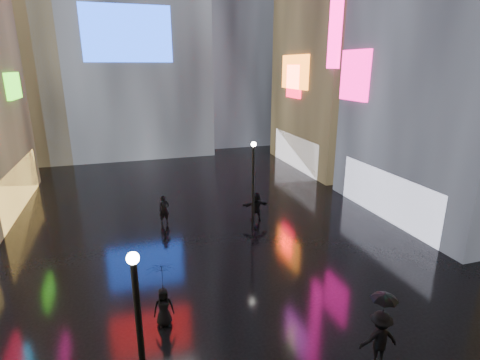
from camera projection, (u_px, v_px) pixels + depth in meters
name	position (u px, v px, depth m)	size (l,w,h in m)	color
ground	(201.00, 221.00, 23.13)	(140.00, 140.00, 0.00)	black
building_right_far	(352.00, 9.00, 32.73)	(10.28, 12.00, 28.00)	black
tower_flank_left	(4.00, 24.00, 35.38)	(10.00, 10.00, 26.00)	black
lamp_near	(140.00, 336.00, 9.06)	(0.30, 0.30, 5.20)	black
lamp_far	(253.00, 181.00, 21.26)	(0.30, 0.30, 5.20)	black
pedestrian_2	(379.00, 338.00, 11.82)	(1.23, 0.71, 1.91)	black
pedestrian_4	(164.00, 307.00, 13.66)	(0.74, 0.48, 1.52)	black
pedestrian_5	(256.00, 206.00, 23.03)	(1.67, 0.53, 1.80)	black
pedestrian_6	(164.00, 210.00, 22.55)	(0.64, 0.42, 1.76)	black
umbrella_1	(384.00, 303.00, 11.43)	(0.80, 0.80, 0.70)	black
umbrella_2	(162.00, 277.00, 13.30)	(1.05, 1.07, 0.96)	black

